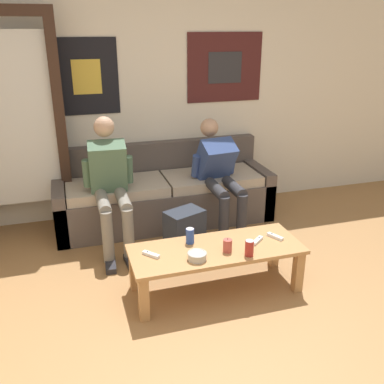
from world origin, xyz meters
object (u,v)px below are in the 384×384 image
at_px(pillar_candle, 228,246).
at_px(backpack, 185,234).
at_px(ceramic_bowl, 197,256).
at_px(game_controller_near_left, 151,255).
at_px(drink_can_blue, 190,236).
at_px(person_seated_teen, 219,172).
at_px(couch, 164,195).
at_px(game_controller_near_right, 257,241).
at_px(game_controller_far_center, 275,236).
at_px(person_seated_adult, 110,180).
at_px(coffee_table, 216,255).
at_px(drink_can_red, 249,248).

bearing_deg(pillar_candle, backpack, 100.19).
height_order(ceramic_bowl, game_controller_near_left, ceramic_bowl).
distance_m(ceramic_bowl, pillar_candle, 0.26).
bearing_deg(drink_can_blue, person_seated_teen, 57.98).
relative_size(couch, game_controller_near_left, 17.05).
height_order(ceramic_bowl, game_controller_near_right, ceramic_bowl).
xyz_separation_m(game_controller_near_right, game_controller_far_center, (0.17, 0.02, 0.00)).
bearing_deg(game_controller_near_left, game_controller_near_right, -1.92).
relative_size(person_seated_adult, game_controller_near_left, 9.09).
height_order(coffee_table, game_controller_far_center, game_controller_far_center).
bearing_deg(person_seated_teen, person_seated_adult, -177.59).
height_order(backpack, drink_can_blue, drink_can_blue).
bearing_deg(pillar_candle, game_controller_far_center, 12.17).
distance_m(couch, person_seated_adult, 0.80).
distance_m(person_seated_adult, drink_can_blue, 1.04).
bearing_deg(backpack, game_controller_near_right, -57.19).
bearing_deg(game_controller_far_center, pillar_candle, -167.83).
height_order(person_seated_adult, game_controller_near_right, person_seated_adult).
xyz_separation_m(couch, drink_can_red, (0.27, -1.59, 0.16)).
relative_size(person_seated_adult, drink_can_red, 9.69).
height_order(drink_can_blue, game_controller_near_right, drink_can_blue).
relative_size(person_seated_teen, pillar_candle, 9.65).
xyz_separation_m(person_seated_teen, drink_can_red, (-0.22, -1.25, -0.17)).
height_order(couch, drink_can_red, couch).
bearing_deg(pillar_candle, person_seated_adult, 123.74).
relative_size(backpack, game_controller_near_right, 3.20).
bearing_deg(backpack, person_seated_teen, 42.20).
relative_size(person_seated_adult, game_controller_near_right, 9.06).
height_order(couch, coffee_table, couch).
relative_size(drink_can_red, game_controller_far_center, 0.86).
xyz_separation_m(person_seated_adult, ceramic_bowl, (0.48, -1.14, -0.24)).
bearing_deg(person_seated_adult, drink_can_red, -54.19).
bearing_deg(couch, ceramic_bowl, -94.27).
distance_m(pillar_candle, drink_can_red, 0.17).
distance_m(coffee_table, game_controller_near_left, 0.51).
xyz_separation_m(person_seated_adult, person_seated_teen, (1.08, 0.05, -0.04)).
xyz_separation_m(ceramic_bowl, game_controller_near_left, (-0.31, 0.15, -0.02)).
bearing_deg(game_controller_near_right, couch, 106.63).
bearing_deg(ceramic_bowl, person_seated_adult, 112.65).
xyz_separation_m(couch, game_controller_near_left, (-0.43, -1.39, 0.11)).
distance_m(person_seated_adult, drink_can_red, 1.49).
distance_m(drink_can_blue, game_controller_near_right, 0.54).
relative_size(pillar_candle, game_controller_near_left, 0.85).
bearing_deg(drink_can_red, ceramic_bowl, 171.86).
height_order(backpack, game_controller_near_left, backpack).
relative_size(couch, person_seated_adult, 1.88).
distance_m(backpack, ceramic_bowl, 0.80).
bearing_deg(person_seated_adult, person_seated_teen, 2.41).
relative_size(drink_can_blue, game_controller_near_right, 0.94).
bearing_deg(person_seated_teen, backpack, -137.80).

